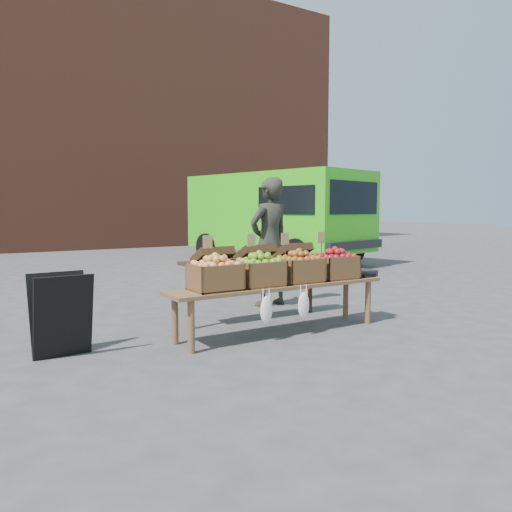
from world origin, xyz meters
TOP-DOWN VIEW (x-y plane):
  - ground at (0.00, 0.00)m, footprint 80.00×80.00m
  - brick_building at (0.00, 15.00)m, footprint 24.00×4.00m
  - delivery_van at (4.40, 6.16)m, footprint 3.41×5.58m
  - vendor at (0.91, 1.33)m, footprint 0.74×0.54m
  - chalkboard_sign at (-2.22, 0.27)m, footprint 0.55×0.32m
  - back_table at (0.20, 0.61)m, footprint 2.10×0.44m
  - display_bench at (0.08, -0.11)m, footprint 2.70×0.56m
  - crate_golden_apples at (-0.75, -0.11)m, footprint 0.50×0.40m
  - crate_russet_pears at (-0.20, -0.11)m, footprint 0.50×0.40m
  - crate_red_apples at (0.35, -0.11)m, footprint 0.50×0.40m
  - crate_green_apples at (0.90, -0.11)m, footprint 0.50×0.40m
  - weighing_scale at (1.33, -0.11)m, footprint 0.34×0.30m

SIDE VIEW (x-z plane):
  - ground at x=0.00m, z-range 0.00..0.00m
  - display_bench at x=0.08m, z-range 0.00..0.57m
  - chalkboard_sign at x=-2.22m, z-range 0.00..0.82m
  - back_table at x=0.20m, z-range 0.00..1.04m
  - weighing_scale at x=1.33m, z-range 0.57..0.65m
  - crate_golden_apples at x=-0.75m, z-range 0.57..0.85m
  - crate_russet_pears at x=-0.20m, z-range 0.57..0.85m
  - crate_red_apples at x=0.35m, z-range 0.57..0.85m
  - crate_green_apples at x=0.90m, z-range 0.57..0.85m
  - vendor at x=0.91m, z-range 0.00..1.88m
  - delivery_van at x=4.40m, z-range 0.00..2.33m
  - brick_building at x=0.00m, z-range 0.00..10.00m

